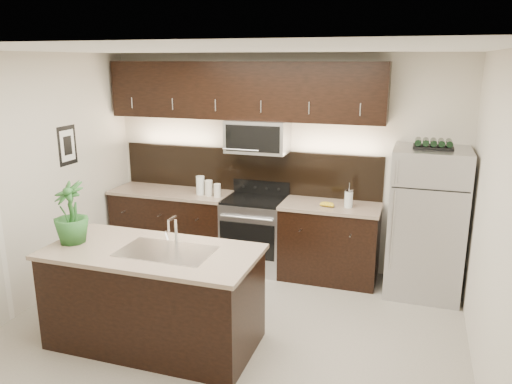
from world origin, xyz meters
TOP-DOWN VIEW (x-y plane):
  - ground at (0.00, 0.00)m, footprint 4.50×4.50m
  - room_walls at (-0.11, -0.04)m, footprint 4.52×4.02m
  - counter_run at (-0.46, 1.69)m, footprint 3.51×0.65m
  - upper_fixtures at (-0.43, 1.84)m, footprint 3.49×0.40m
  - island at (-0.60, -0.28)m, footprint 1.96×0.96m
  - sink_faucet at (-0.45, -0.27)m, footprint 0.84×0.50m
  - refrigerator at (1.80, 1.63)m, footprint 0.81×0.73m
  - wine_rack at (1.80, 1.63)m, footprint 0.42×0.26m
  - plant at (-1.40, -0.34)m, footprint 0.42×0.42m
  - canisters at (-0.87, 1.62)m, footprint 0.35×0.15m
  - french_press at (0.92, 1.64)m, footprint 0.10×0.10m
  - bananas at (0.64, 1.61)m, footprint 0.20×0.17m

SIDE VIEW (x-z plane):
  - ground at x=0.00m, z-range 0.00..0.00m
  - counter_run at x=-0.46m, z-range 0.00..0.94m
  - island at x=-0.60m, z-range 0.00..0.94m
  - refrigerator at x=1.80m, z-range 0.00..1.69m
  - sink_faucet at x=-0.45m, z-range 0.81..1.10m
  - bananas at x=0.64m, z-range 0.94..0.99m
  - canisters at x=-0.87m, z-range 0.93..1.16m
  - french_press at x=0.92m, z-range 0.90..1.19m
  - plant at x=-1.40m, z-range 0.94..1.53m
  - room_walls at x=-0.11m, z-range 0.34..3.05m
  - wine_rack at x=1.80m, z-range 1.68..1.78m
  - upper_fixtures at x=-0.43m, z-range 1.31..2.97m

